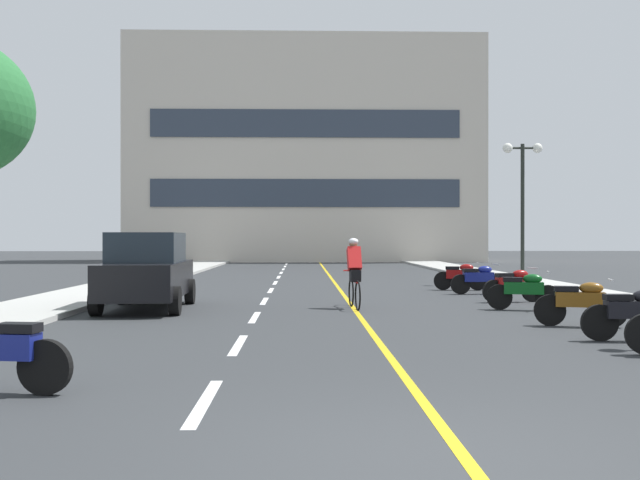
# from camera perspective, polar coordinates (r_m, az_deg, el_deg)

# --- Properties ---
(ground_plane) EXTENTS (140.00, 140.00, 0.00)m
(ground_plane) POSITION_cam_1_polar(r_m,az_deg,el_deg) (26.56, 0.72, -3.50)
(ground_plane) COLOR #2D3033
(curb_left) EXTENTS (2.40, 72.00, 0.12)m
(curb_left) POSITION_cam_1_polar(r_m,az_deg,el_deg) (30.18, -13.32, -2.96)
(curb_left) COLOR #A8A8A3
(curb_left) RESTS_ON ground
(curb_right) EXTENTS (2.40, 72.00, 0.12)m
(curb_right) POSITION_cam_1_polar(r_m,az_deg,el_deg) (30.65, 14.09, -2.91)
(curb_right) COLOR #A8A8A3
(curb_right) RESTS_ON ground
(lane_dash_0) EXTENTS (0.14, 2.20, 0.01)m
(lane_dash_0) POSITION_cam_1_polar(r_m,az_deg,el_deg) (7.74, -9.05, -12.41)
(lane_dash_0) COLOR silver
(lane_dash_0) RESTS_ON ground
(lane_dash_1) EXTENTS (0.14, 2.20, 0.01)m
(lane_dash_1) POSITION_cam_1_polar(r_m,az_deg,el_deg) (11.66, -6.42, -8.16)
(lane_dash_1) COLOR silver
(lane_dash_1) RESTS_ON ground
(lane_dash_2) EXTENTS (0.14, 2.20, 0.01)m
(lane_dash_2) POSITION_cam_1_polar(r_m,az_deg,el_deg) (15.61, -5.14, -6.05)
(lane_dash_2) COLOR silver
(lane_dash_2) RESTS_ON ground
(lane_dash_3) EXTENTS (0.14, 2.20, 0.01)m
(lane_dash_3) POSITION_cam_1_polar(r_m,az_deg,el_deg) (19.59, -4.38, -4.79)
(lane_dash_3) COLOR silver
(lane_dash_3) RESTS_ON ground
(lane_dash_4) EXTENTS (0.14, 2.20, 0.01)m
(lane_dash_4) POSITION_cam_1_polar(r_m,az_deg,el_deg) (23.57, -3.88, -3.96)
(lane_dash_4) COLOR silver
(lane_dash_4) RESTS_ON ground
(lane_dash_5) EXTENTS (0.14, 2.20, 0.01)m
(lane_dash_5) POSITION_cam_1_polar(r_m,az_deg,el_deg) (27.56, -3.53, -3.37)
(lane_dash_5) COLOR silver
(lane_dash_5) RESTS_ON ground
(lane_dash_6) EXTENTS (0.14, 2.20, 0.01)m
(lane_dash_6) POSITION_cam_1_polar(r_m,az_deg,el_deg) (31.55, -3.26, -2.92)
(lane_dash_6) COLOR silver
(lane_dash_6) RESTS_ON ground
(lane_dash_7) EXTENTS (0.14, 2.20, 0.01)m
(lane_dash_7) POSITION_cam_1_polar(r_m,az_deg,el_deg) (35.54, -3.06, -2.58)
(lane_dash_7) COLOR silver
(lane_dash_7) RESTS_ON ground
(lane_dash_8) EXTENTS (0.14, 2.20, 0.01)m
(lane_dash_8) POSITION_cam_1_polar(r_m,az_deg,el_deg) (39.54, -2.90, -2.31)
(lane_dash_8) COLOR silver
(lane_dash_8) RESTS_ON ground
(lane_dash_9) EXTENTS (0.14, 2.20, 0.01)m
(lane_dash_9) POSITION_cam_1_polar(r_m,az_deg,el_deg) (43.53, -2.76, -2.08)
(lane_dash_9) COLOR silver
(lane_dash_9) RESTS_ON ground
(lane_dash_10) EXTENTS (0.14, 2.20, 0.01)m
(lane_dash_10) POSITION_cam_1_polar(r_m,az_deg,el_deg) (47.53, -2.65, -1.90)
(lane_dash_10) COLOR silver
(lane_dash_10) RESTS_ON ground
(lane_dash_11) EXTENTS (0.14, 2.20, 0.01)m
(lane_dash_11) POSITION_cam_1_polar(r_m,az_deg,el_deg) (51.53, -2.56, -1.74)
(lane_dash_11) COLOR silver
(lane_dash_11) RESTS_ON ground
(centre_line_yellow) EXTENTS (0.12, 66.00, 0.01)m
(centre_line_yellow) POSITION_cam_1_polar(r_m,az_deg,el_deg) (29.56, 0.98, -3.13)
(centre_line_yellow) COLOR gold
(centre_line_yellow) RESTS_ON ground
(office_building) EXTENTS (25.58, 7.79, 16.12)m
(office_building) POSITION_cam_1_polar(r_m,az_deg,el_deg) (54.70, -1.16, 6.82)
(office_building) COLOR beige
(office_building) RESTS_ON ground
(street_lamp_mid) EXTENTS (1.46, 0.36, 5.05)m
(street_lamp_mid) POSITION_cam_1_polar(r_m,az_deg,el_deg) (27.69, 15.60, 4.56)
(street_lamp_mid) COLOR black
(street_lamp_mid) RESTS_ON curb_right
(parked_car_near) EXTENTS (2.05, 4.26, 1.82)m
(parked_car_near) POSITION_cam_1_polar(r_m,az_deg,el_deg) (17.69, -13.42, -2.36)
(parked_car_near) COLOR black
(parked_car_near) RESTS_ON ground
(motorcycle_2) EXTENTS (1.70, 0.60, 0.92)m
(motorcycle_2) POSITION_cam_1_polar(r_m,az_deg,el_deg) (12.99, 23.44, -5.23)
(motorcycle_2) COLOR black
(motorcycle_2) RESTS_ON ground
(motorcycle_3) EXTENTS (1.67, 0.71, 0.92)m
(motorcycle_3) POSITION_cam_1_polar(r_m,az_deg,el_deg) (14.74, 19.77, -4.59)
(motorcycle_3) COLOR black
(motorcycle_3) RESTS_ON ground
(motorcycle_4) EXTENTS (1.67, 0.69, 0.92)m
(motorcycle_4) POSITION_cam_1_polar(r_m,az_deg,el_deg) (17.70, 15.72, -3.80)
(motorcycle_4) COLOR black
(motorcycle_4) RESTS_ON ground
(motorcycle_5) EXTENTS (1.69, 0.61, 0.92)m
(motorcycle_5) POSITION_cam_1_polar(r_m,az_deg,el_deg) (19.83, 14.94, -3.38)
(motorcycle_5) COLOR black
(motorcycle_5) RESTS_ON ground
(motorcycle_6) EXTENTS (1.70, 0.60, 0.92)m
(motorcycle_6) POSITION_cam_1_polar(r_m,az_deg,el_deg) (22.44, 12.34, -2.97)
(motorcycle_6) COLOR black
(motorcycle_6) RESTS_ON ground
(motorcycle_7) EXTENTS (1.69, 0.62, 0.92)m
(motorcycle_7) POSITION_cam_1_polar(r_m,az_deg,el_deg) (24.03, 10.97, -2.76)
(motorcycle_7) COLOR black
(motorcycle_7) RESTS_ON ground
(cyclist_rider) EXTENTS (0.42, 1.77, 1.71)m
(cyclist_rider) POSITION_cam_1_polar(r_m,az_deg,el_deg) (17.55, 2.71, -2.47)
(cyclist_rider) COLOR black
(cyclist_rider) RESTS_ON ground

